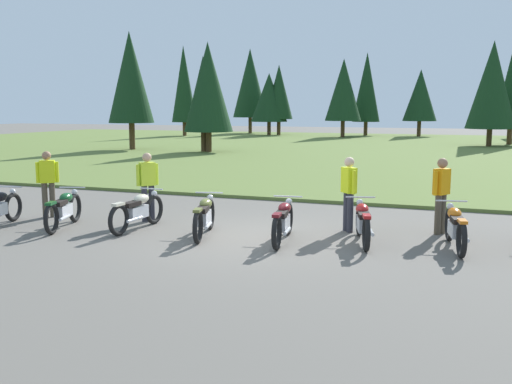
% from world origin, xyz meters
% --- Properties ---
extents(ground_plane, '(140.00, 140.00, 0.00)m').
position_xyz_m(ground_plane, '(0.00, 0.00, 0.00)').
color(ground_plane, '#605B54').
extents(grass_moorland, '(80.00, 44.00, 0.10)m').
position_xyz_m(grass_moorland, '(0.00, 26.88, 0.05)').
color(grass_moorland, '#5B7033').
rests_on(grass_moorland, ground).
extents(forest_treeline, '(38.76, 28.13, 8.73)m').
position_xyz_m(forest_treeline, '(-5.84, 37.55, 4.31)').
color(forest_treeline, '#47331E').
rests_on(forest_treeline, ground).
extents(motorcycle_british_green, '(0.84, 2.03, 0.88)m').
position_xyz_m(motorcycle_british_green, '(-4.29, -0.53, 0.44)').
color(motorcycle_british_green, black).
rests_on(motorcycle_british_green, ground).
extents(motorcycle_cream, '(0.62, 2.10, 0.88)m').
position_xyz_m(motorcycle_cream, '(-2.61, -0.10, 0.44)').
color(motorcycle_cream, black).
rests_on(motorcycle_cream, ground).
extents(motorcycle_olive, '(0.77, 2.06, 0.88)m').
position_xyz_m(motorcycle_olive, '(-0.89, -0.17, 0.44)').
color(motorcycle_olive, black).
rests_on(motorcycle_olive, ground).
extents(motorcycle_maroon, '(0.64, 2.09, 0.88)m').
position_xyz_m(motorcycle_maroon, '(0.86, -0.10, 0.44)').
color(motorcycle_maroon, black).
rests_on(motorcycle_maroon, ground).
extents(motorcycle_red, '(0.80, 2.05, 0.88)m').
position_xyz_m(motorcycle_red, '(2.41, 0.36, 0.44)').
color(motorcycle_red, black).
rests_on(motorcycle_red, ground).
extents(motorcycle_orange, '(0.70, 2.08, 0.88)m').
position_xyz_m(motorcycle_orange, '(4.20, 0.50, 0.44)').
color(motorcycle_orange, black).
rests_on(motorcycle_orange, ground).
extents(rider_near_row_end, '(0.37, 0.49, 1.67)m').
position_xyz_m(rider_near_row_end, '(3.84, 1.81, 0.95)').
color(rider_near_row_end, '#4C4233').
rests_on(rider_near_row_end, ground).
extents(rider_checking_bike, '(0.47, 0.38, 1.67)m').
position_xyz_m(rider_checking_bike, '(-5.52, 0.42, 0.95)').
color(rider_checking_bike, '#4C4233').
rests_on(rider_checking_bike, ground).
extents(rider_with_back_turned, '(0.40, 0.45, 1.67)m').
position_xyz_m(rider_with_back_turned, '(1.91, 1.36, 0.95)').
color(rider_with_back_turned, '#2D2D38').
rests_on(rider_with_back_turned, ground).
extents(rider_in_hivis_vest, '(0.40, 0.44, 1.67)m').
position_xyz_m(rider_in_hivis_vest, '(-2.90, 0.85, 0.95)').
color(rider_in_hivis_vest, '#2D2D38').
rests_on(rider_in_hivis_vest, ground).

